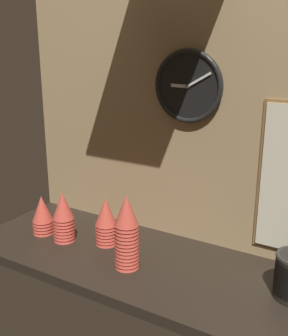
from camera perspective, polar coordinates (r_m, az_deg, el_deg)
The scene contains 7 objects.
ground_plane at distance 1.66m, azimuth 2.19°, elevation -13.36°, with size 1.60×0.56×0.04m, color black.
wall_tiled_back at distance 1.70m, azimuth 6.77°, elevation 6.90°, with size 1.60×0.03×1.05m.
cup_stack_center_left at distance 1.76m, azimuth -5.17°, elevation -7.22°, with size 0.09×0.09×0.20m.
cup_stack_center at distance 1.56m, azimuth -2.37°, elevation -8.66°, with size 0.09×0.09×0.29m.
cup_stack_left at distance 1.81m, azimuth -10.87°, elevation -6.49°, with size 0.09×0.09×0.22m.
cup_stack_far_left at distance 1.90m, azimuth -13.60°, elevation -6.16°, with size 0.09×0.09×0.17m.
wall_clock at distance 1.66m, azimuth 6.01°, elevation 10.95°, with size 0.29×0.03×0.29m.
Camera 1 is at (0.69, -1.26, 0.82)m, focal length 45.00 mm.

